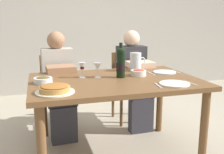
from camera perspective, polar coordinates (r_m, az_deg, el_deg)
back_wall at (r=4.75m, az=-8.38°, el=13.74°), size 8.00×0.10×2.80m
dining_table at (r=2.37m, az=0.61°, el=-2.64°), size 1.50×1.00×0.76m
wine_bottle at (r=2.39m, az=1.93°, el=3.20°), size 0.08×0.08×0.32m
water_pitcher at (r=2.73m, az=5.18°, el=3.12°), size 0.17×0.12×0.19m
baked_tart at (r=1.96m, az=-12.41°, el=-2.58°), size 0.29×0.29×0.06m
salad_bowl at (r=2.50m, az=5.84°, el=1.01°), size 0.15×0.15×0.06m
olive_bowl at (r=2.27m, az=-14.87°, el=-0.61°), size 0.15×0.15×0.06m
wine_glass_left_diner at (r=2.39m, az=-3.20°, el=2.23°), size 0.07×0.07×0.14m
wine_glass_right_diner at (r=2.41m, az=-6.56°, el=2.25°), size 0.07×0.07×0.14m
dinner_plate_left_setting at (r=2.22m, az=13.54°, el=-1.45°), size 0.25×0.25×0.01m
dinner_plate_right_setting at (r=2.68m, az=11.45°, el=1.06°), size 0.23×0.23×0.01m
fork_left_setting at (r=2.15m, az=10.04°, el=-1.82°), size 0.03×0.16×0.00m
knife_left_setting at (r=2.29m, az=16.80°, el=-1.26°), size 0.02×0.18×0.00m
knife_right_setting at (r=2.75m, az=13.89°, el=1.13°), size 0.02×0.18×0.00m
spoon_right_setting at (r=2.62m, az=8.53°, el=0.81°), size 0.02×0.16×0.00m
chair_left at (r=3.19m, az=-11.93°, el=-2.14°), size 0.42×0.42×0.87m
diner_left at (r=2.93m, az=-11.48°, el=-0.99°), size 0.35×0.51×1.16m
chair_right at (r=3.39m, az=3.41°, el=-1.00°), size 0.41×0.41×0.87m
diner_right at (r=3.15m, az=4.92°, el=0.16°), size 0.34×0.51×1.16m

